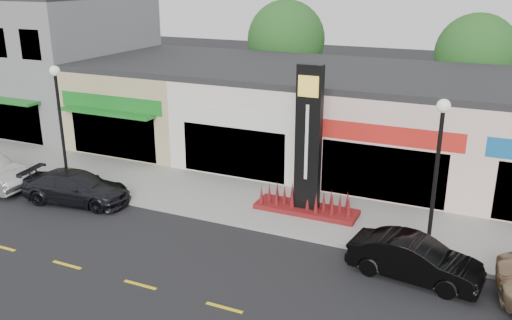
% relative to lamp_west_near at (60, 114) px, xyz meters
% --- Properties ---
extents(ground, '(120.00, 120.00, 0.00)m').
position_rel_lamp_west_near_xyz_m(ground, '(8.00, -2.50, -3.48)').
color(ground, black).
rests_on(ground, ground).
extents(sidewalk, '(52.00, 4.30, 0.15)m').
position_rel_lamp_west_near_xyz_m(sidewalk, '(8.00, 1.85, -3.40)').
color(sidewalk, gray).
rests_on(sidewalk, ground).
extents(curb, '(52.00, 0.20, 0.15)m').
position_rel_lamp_west_near_xyz_m(curb, '(8.00, -0.40, -3.40)').
color(curb, gray).
rests_on(curb, ground).
extents(building_grey_2story, '(12.00, 10.95, 8.30)m').
position_rel_lamp_west_near_xyz_m(building_grey_2story, '(-10.00, 8.98, 0.67)').
color(building_grey_2story, slate).
rests_on(building_grey_2story, ground).
extents(shop_beige, '(7.00, 10.85, 4.80)m').
position_rel_lamp_west_near_xyz_m(shop_beige, '(-0.50, 8.96, -1.08)').
color(shop_beige, tan).
rests_on(shop_beige, ground).
extents(shop_cream, '(7.00, 10.01, 4.80)m').
position_rel_lamp_west_near_xyz_m(shop_cream, '(6.50, 8.97, -1.08)').
color(shop_cream, white).
rests_on(shop_cream, ground).
extents(shop_pink_w, '(7.00, 10.01, 4.80)m').
position_rel_lamp_west_near_xyz_m(shop_pink_w, '(13.50, 8.97, -1.08)').
color(shop_pink_w, beige).
rests_on(shop_pink_w, ground).
extents(tree_rear_west, '(5.20, 5.20, 7.83)m').
position_rel_lamp_west_near_xyz_m(tree_rear_west, '(4.00, 17.00, 1.74)').
color(tree_rear_west, '#382619').
rests_on(tree_rear_west, ground).
extents(tree_rear_mid, '(4.80, 4.80, 7.29)m').
position_rel_lamp_west_near_xyz_m(tree_rear_mid, '(16.00, 17.00, 1.41)').
color(tree_rear_mid, '#382619').
rests_on(tree_rear_mid, ground).
extents(lamp_west_near, '(0.44, 0.44, 5.47)m').
position_rel_lamp_west_near_xyz_m(lamp_west_near, '(0.00, 0.00, 0.00)').
color(lamp_west_near, black).
rests_on(lamp_west_near, sidewalk).
extents(lamp_east_near, '(0.44, 0.44, 5.47)m').
position_rel_lamp_west_near_xyz_m(lamp_east_near, '(16.00, 0.00, 0.00)').
color(lamp_east_near, black).
rests_on(lamp_east_near, sidewalk).
extents(pylon_sign, '(4.20, 1.30, 6.00)m').
position_rel_lamp_west_near_xyz_m(pylon_sign, '(11.00, 1.70, -1.20)').
color(pylon_sign, '#5A0F10').
rests_on(pylon_sign, sidewalk).
extents(car_dark_sedan, '(2.57, 4.94, 1.37)m').
position_rel_lamp_west_near_xyz_m(car_dark_sedan, '(1.58, -1.14, -2.79)').
color(car_dark_sedan, black).
rests_on(car_dark_sedan, ground).
extents(car_black_conv, '(1.99, 4.34, 1.38)m').
position_rel_lamp_west_near_xyz_m(car_black_conv, '(15.77, -1.49, -2.79)').
color(car_black_conv, black).
rests_on(car_black_conv, ground).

